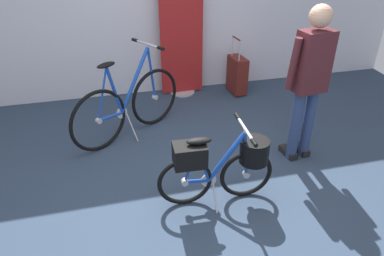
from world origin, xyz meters
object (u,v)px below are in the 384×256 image
(folding_bike_foreground, at_px, (222,163))
(display_bike_left, at_px, (128,105))
(rolling_suitcase, at_px, (237,75))
(visitor_near_wall, at_px, (310,78))
(floor_banner_stand, at_px, (182,45))

(folding_bike_foreground, height_order, display_bike_left, display_bike_left)
(rolling_suitcase, bearing_deg, folding_bike_foreground, -113.51)
(visitor_near_wall, relative_size, rolling_suitcase, 1.95)
(folding_bike_foreground, xyz_separation_m, visitor_near_wall, (1.03, 0.47, 0.52))
(rolling_suitcase, bearing_deg, floor_banner_stand, 166.02)
(floor_banner_stand, distance_m, folding_bike_foreground, 2.42)
(visitor_near_wall, xyz_separation_m, rolling_suitcase, (-0.08, 1.73, -0.64))
(floor_banner_stand, height_order, rolling_suitcase, floor_banner_stand)
(folding_bike_foreground, bearing_deg, visitor_near_wall, 24.30)
(folding_bike_foreground, distance_m, rolling_suitcase, 2.40)
(display_bike_left, relative_size, visitor_near_wall, 0.81)
(folding_bike_foreground, relative_size, rolling_suitcase, 1.28)
(display_bike_left, distance_m, rolling_suitcase, 1.85)
(floor_banner_stand, height_order, folding_bike_foreground, floor_banner_stand)
(floor_banner_stand, bearing_deg, visitor_near_wall, -66.10)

